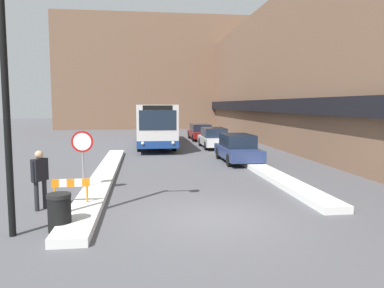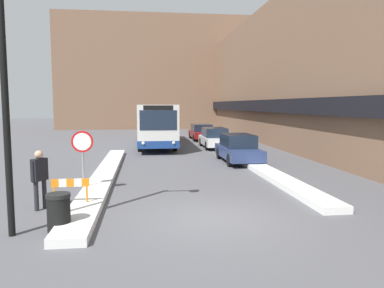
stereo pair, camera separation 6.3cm
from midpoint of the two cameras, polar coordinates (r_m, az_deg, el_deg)
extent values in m
plane|color=#515156|center=(10.56, 3.45, -11.25)|extent=(160.00, 160.00, 0.00)
cube|color=brown|center=(36.00, 12.23, 9.57)|extent=(5.00, 60.00, 10.90)
cube|color=black|center=(35.12, 7.88, 5.82)|extent=(0.50, 60.00, 0.90)
cube|color=brown|center=(52.20, -5.23, 10.55)|extent=(26.00, 8.00, 14.57)
cube|color=silver|center=(16.56, -13.09, -4.65)|extent=(0.90, 16.08, 0.22)
cube|color=silver|center=(19.07, 9.60, -3.18)|extent=(0.90, 16.49, 0.23)
cube|color=silver|center=(28.99, -5.52, 3.32)|extent=(2.59, 12.02, 2.69)
cube|color=navy|center=(29.06, -5.50, 1.13)|extent=(2.61, 12.04, 0.47)
cube|color=#192333|center=(28.97, -5.53, 4.06)|extent=(2.61, 11.06, 0.74)
cube|color=#192333|center=(22.96, -5.07, 3.63)|extent=(2.28, 0.03, 1.21)
cube|color=black|center=(22.94, -5.09, 5.53)|extent=(1.81, 0.03, 0.28)
sphere|color=#F2EAC6|center=(23.03, -7.35, 0.12)|extent=(0.20, 0.20, 0.20)
sphere|color=#F2EAC6|center=(23.10, -2.73, 0.18)|extent=(0.20, 0.20, 0.20)
cylinder|color=black|center=(25.35, -7.89, 0.03)|extent=(0.28, 1.03, 1.03)
cylinder|color=black|center=(25.43, -2.59, 0.10)|extent=(0.28, 1.03, 1.03)
cylinder|color=black|center=(32.77, -7.75, 1.37)|extent=(0.28, 1.03, 1.03)
cylinder|color=black|center=(32.84, -3.65, 1.42)|extent=(0.28, 1.03, 1.03)
cube|color=navy|center=(20.55, 7.15, -1.25)|extent=(1.75, 4.45, 0.57)
cube|color=#192333|center=(20.59, 7.10, 0.52)|extent=(1.54, 2.44, 0.68)
cylinder|color=black|center=(19.49, 10.42, -2.34)|extent=(0.20, 0.67, 0.67)
cylinder|color=black|center=(19.07, 5.85, -2.46)|extent=(0.20, 0.67, 0.67)
cylinder|color=black|center=(22.10, 8.26, -1.32)|extent=(0.20, 0.67, 0.67)
cylinder|color=black|center=(21.73, 4.21, -1.40)|extent=(0.20, 0.67, 0.67)
cube|color=silver|center=(27.25, 3.56, 0.51)|extent=(1.77, 4.31, 0.55)
cube|color=#192333|center=(27.30, 3.52, 1.79)|extent=(1.56, 2.37, 0.66)
cylinder|color=black|center=(26.13, 5.83, -0.21)|extent=(0.20, 0.62, 0.62)
cylinder|color=black|center=(25.82, 2.35, -0.26)|extent=(0.20, 0.62, 0.62)
cylinder|color=black|center=(28.73, 4.63, 0.36)|extent=(0.20, 0.62, 0.62)
cylinder|color=black|center=(28.44, 1.46, 0.32)|extent=(0.20, 0.62, 0.62)
cube|color=maroon|center=(33.54, 1.51, 1.53)|extent=(1.82, 4.70, 0.52)
cube|color=#192333|center=(33.62, 1.48, 2.53)|extent=(1.60, 2.58, 0.63)
cylinder|color=black|center=(32.27, 3.35, 0.99)|extent=(0.20, 0.63, 0.63)
cylinder|color=black|center=(32.00, 0.44, 0.96)|extent=(0.20, 0.63, 0.63)
cylinder|color=black|center=(35.12, 2.48, 1.40)|extent=(0.20, 0.63, 0.63)
cylinder|color=black|center=(34.88, -0.20, 1.38)|extent=(0.20, 0.63, 0.63)
cylinder|color=gray|center=(13.84, -16.15, -2.64)|extent=(0.07, 0.07, 2.21)
cylinder|color=red|center=(13.73, -16.26, 0.35)|extent=(0.76, 0.03, 0.76)
cylinder|color=white|center=(13.72, -16.27, 0.34)|extent=(0.62, 0.01, 0.62)
cylinder|color=black|center=(9.70, -26.48, 7.52)|extent=(0.16, 0.16, 6.98)
cylinder|color=#232328|center=(12.05, -22.49, -7.36)|extent=(0.13, 0.13, 0.88)
cylinder|color=#232328|center=(12.26, -21.42, -7.09)|extent=(0.13, 0.13, 0.88)
cube|color=black|center=(12.00, -22.10, -3.63)|extent=(0.44, 0.52, 0.66)
sphere|color=tan|center=(11.94, -22.18, -1.49)|extent=(0.24, 0.24, 0.24)
cylinder|color=black|center=(11.85, -22.93, -3.95)|extent=(0.10, 0.10, 0.62)
cylinder|color=black|center=(12.17, -21.27, -3.63)|extent=(0.10, 0.10, 0.62)
cylinder|color=black|center=(9.98, -19.46, -10.07)|extent=(0.56, 0.56, 0.85)
cylinder|color=black|center=(9.86, -19.56, -7.41)|extent=(0.59, 0.59, 0.10)
cylinder|color=orange|center=(11.93, -20.06, -7.84)|extent=(0.06, 0.06, 0.70)
cylinder|color=orange|center=(11.76, -15.57, -7.90)|extent=(0.06, 0.06, 0.70)
cube|color=orange|center=(11.82, -20.01, -5.63)|extent=(0.22, 0.04, 0.24)
cube|color=white|center=(11.78, -18.96, -5.64)|extent=(0.22, 0.04, 0.24)
cube|color=orange|center=(11.73, -17.91, -5.64)|extent=(0.22, 0.04, 0.24)
cube|color=white|center=(11.69, -16.84, -5.65)|extent=(0.22, 0.04, 0.24)
cube|color=orange|center=(11.66, -15.77, -5.65)|extent=(0.22, 0.04, 0.24)
camera|label=1|loc=(0.03, -89.88, 0.01)|focal=35.00mm
camera|label=2|loc=(0.03, 90.12, -0.01)|focal=35.00mm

